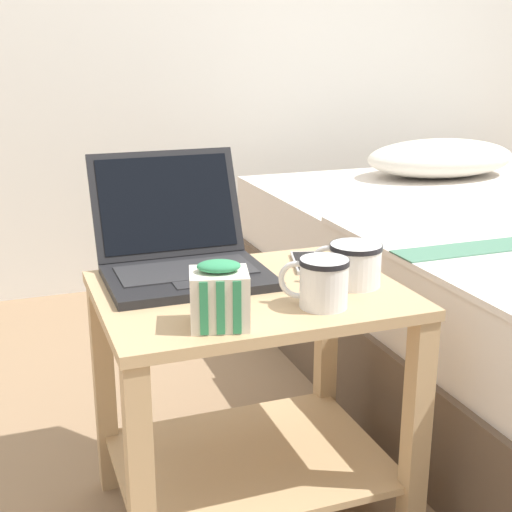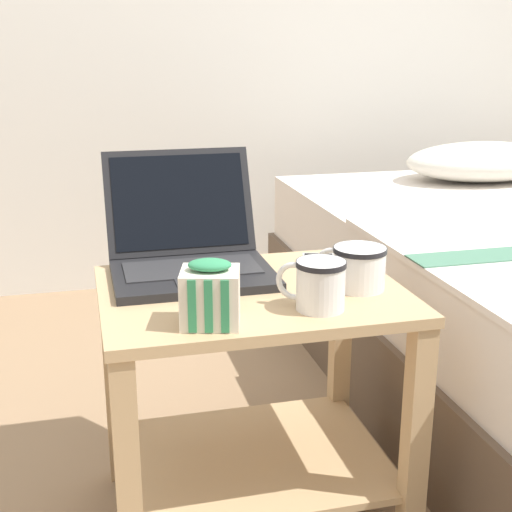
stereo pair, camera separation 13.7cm
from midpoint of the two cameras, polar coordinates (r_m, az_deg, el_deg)
The scene contains 7 objects.
ground_plane at distance 1.68m, azimuth -2.93°, elevation -19.76°, with size 8.00×8.00×0.00m, color #937556.
bedside_table at distance 1.51m, azimuth -3.12°, elevation -9.51°, with size 0.60×0.47×0.52m.
laptop at distance 1.53m, azimuth -8.60°, elevation 0.30°, with size 0.33×0.35×0.24m.
mug_front_left at distance 1.32m, azimuth 2.38°, elevation -1.99°, with size 0.12×0.10×0.09m.
mug_front_right at distance 1.45m, azimuth 5.18°, elevation -0.55°, with size 0.13×0.11×0.09m.
snack_bag at distance 1.24m, azimuth -6.15°, elevation -3.28°, with size 0.12×0.11×0.12m.
cell_phone at distance 1.59m, azimuth 1.86°, elevation -0.56°, with size 0.11×0.16×0.01m.
Camera 1 is at (-0.45, -1.27, 1.00)m, focal length 50.00 mm.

